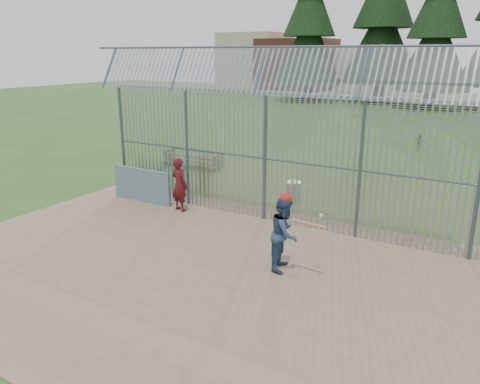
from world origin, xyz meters
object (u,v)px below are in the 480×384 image
Objects in this scene: onlooker at (179,185)px; batter at (285,233)px; dugout_wall at (142,185)px; bleacher at (193,158)px; trash_can at (293,192)px.

batter is at bearing 168.27° from onlooker.
dugout_wall is 1.38× the size of onlooker.
dugout_wall is 0.83× the size of bleacher.
batter is 2.22× the size of trash_can.
onlooker is 0.60× the size of bleacher.
dugout_wall is 5.58m from bleacher.
batter reaches higher than bleacher.
trash_can is at bearing 11.51° from batter.
batter is 5.40m from onlooker.
onlooker reaches higher than dugout_wall.
onlooker is at bearing 55.25° from batter.
bleacher is (-6.33, 2.57, 0.03)m from trash_can.
dugout_wall is 3.05× the size of trash_can.
batter is at bearing -42.31° from bleacher.
bleacher is (-8.39, 7.63, -0.52)m from batter.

